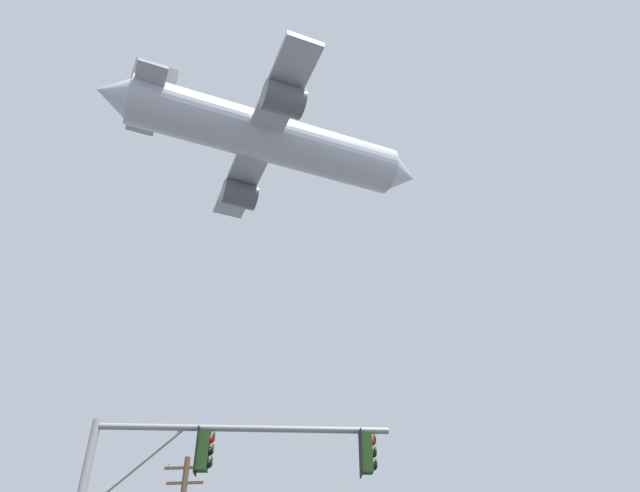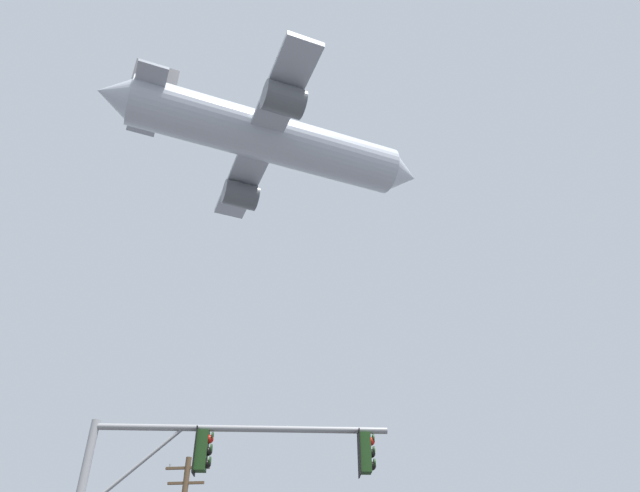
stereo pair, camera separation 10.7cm
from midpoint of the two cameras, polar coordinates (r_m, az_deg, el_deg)
signal_pole_near at (r=14.34m, az=-11.97°, el=-21.90°), size 6.92×1.31×5.97m
airplane at (r=45.38m, az=-4.99°, el=10.39°), size 23.85×18.42×6.94m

